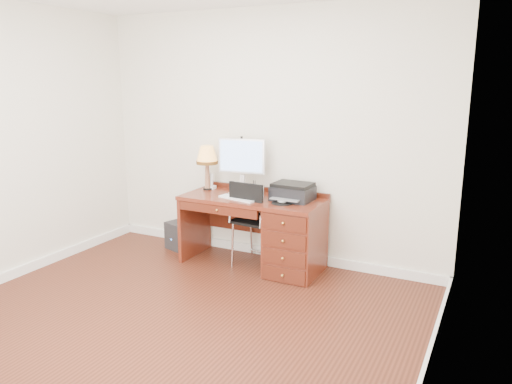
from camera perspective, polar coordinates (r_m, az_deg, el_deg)
The scene contains 12 objects.
ground at distance 4.37m, azimuth -9.05°, elevation -14.15°, with size 4.00×4.00×0.00m, color #3A170D.
room_shell at distance 4.82m, azimuth -4.64°, elevation -10.67°, with size 4.00×4.00×4.00m.
desk at distance 5.19m, azimuth 2.79°, elevation -4.60°, with size 1.50×0.67×0.75m.
monitor at distance 5.36m, azimuth -1.61°, elevation 3.78°, with size 0.52×0.20×0.59m.
keyboard at distance 5.16m, azimuth -2.07°, elevation -0.74°, with size 0.44×0.12×0.02m, color white.
mouse_pad at distance 4.98m, azimuth 2.99°, elevation -1.18°, with size 0.21×0.21×0.04m.
printer at distance 5.11m, azimuth 4.22°, elevation 0.04°, with size 0.41×0.33×0.18m.
leg_lamp at distance 5.56m, azimuth -5.62°, elevation 3.92°, with size 0.24×0.24×0.49m.
phone at distance 5.64m, azimuth -5.12°, elevation 0.88°, with size 0.09×0.09×0.18m.
pen_cup at distance 5.33m, azimuth -0.24°, elevation 0.18°, with size 0.08×0.08×0.10m, color black.
chair at distance 5.24m, azimuth -0.27°, elevation -2.66°, with size 0.48×0.48×0.93m.
equipment_box at distance 5.98m, azimuth -8.60°, elevation -4.88°, with size 0.28×0.28×0.32m, color black.
Camera 1 is at (2.31, -3.13, 1.98)m, focal length 35.00 mm.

